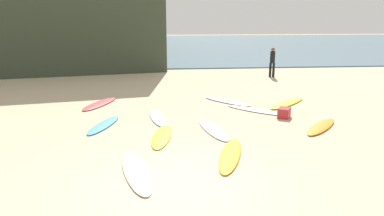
% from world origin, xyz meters
% --- Properties ---
extents(ground_plane, '(120.00, 120.00, 0.00)m').
position_xyz_m(ground_plane, '(0.00, 0.00, 0.00)').
color(ground_plane, '#C6B28E').
extents(ocean_water, '(120.00, 40.00, 0.08)m').
position_xyz_m(ocean_water, '(0.00, 36.61, 0.04)').
color(ocean_water, slate).
rests_on(ocean_water, ground_plane).
extents(surfboard_0, '(0.82, 2.24, 0.06)m').
position_xyz_m(surfboard_0, '(-0.38, 3.02, 0.03)').
color(surfboard_0, yellow).
rests_on(surfboard_0, ground_plane).
extents(surfboard_1, '(1.23, 2.53, 0.07)m').
position_xyz_m(surfboard_1, '(1.38, 1.41, 0.04)').
color(surfboard_1, gold).
rests_on(surfboard_1, ground_plane).
extents(surfboard_2, '(1.01, 2.41, 0.06)m').
position_xyz_m(surfboard_2, '(1.25, 3.55, 0.03)').
color(surfboard_2, silver).
rests_on(surfboard_2, ground_plane).
extents(surfboard_3, '(0.85, 2.26, 0.07)m').
position_xyz_m(surfboard_3, '(-0.51, 5.04, 0.03)').
color(surfboard_3, white).
rests_on(surfboard_3, ground_plane).
extents(surfboard_4, '(1.42, 2.40, 0.08)m').
position_xyz_m(surfboard_4, '(-2.87, 7.25, 0.04)').
color(surfboard_4, '#E45455').
rests_on(surfboard_4, ground_plane).
extents(surfboard_5, '(1.11, 2.61, 0.07)m').
position_xyz_m(surfboard_5, '(-0.99, 0.64, 0.03)').
color(surfboard_5, '#F7E5C5').
rests_on(surfboard_5, ground_plane).
extents(surfboard_6, '(1.07, 2.16, 0.07)m').
position_xyz_m(surfboard_6, '(-2.28, 4.32, 0.04)').
color(surfboard_6, '#509DDD').
rests_on(surfboard_6, ground_plane).
extents(surfboard_7, '(2.00, 2.15, 0.07)m').
position_xyz_m(surfboard_7, '(2.38, 7.24, 0.03)').
color(surfboard_7, white).
rests_on(surfboard_7, ground_plane).
extents(surfboard_8, '(2.26, 2.20, 0.09)m').
position_xyz_m(surfboard_8, '(4.77, 6.65, 0.04)').
color(surfboard_8, yellow).
rests_on(surfboard_8, ground_plane).
extents(surfboard_9, '(1.85, 1.97, 0.09)m').
position_xyz_m(surfboard_9, '(4.76, 3.48, 0.04)').
color(surfboard_9, orange).
rests_on(surfboard_9, ground_plane).
extents(surfboard_10, '(2.08, 1.97, 0.06)m').
position_xyz_m(surfboard_10, '(3.17, 5.74, 0.03)').
color(surfboard_10, silver).
rests_on(surfboard_10, ground_plane).
extents(beachgoer_near, '(0.39, 0.39, 1.73)m').
position_xyz_m(beachgoer_near, '(6.12, 13.06, 0.97)').
color(beachgoer_near, black).
rests_on(beachgoer_near, ground_plane).
extents(beach_cooler, '(0.58, 0.62, 0.35)m').
position_xyz_m(beach_cooler, '(3.96, 4.73, 0.18)').
color(beach_cooler, '#B2282D').
rests_on(beach_cooler, ground_plane).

